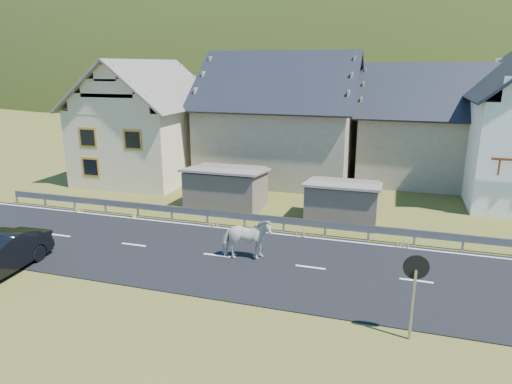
% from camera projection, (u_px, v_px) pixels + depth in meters
% --- Properties ---
extents(ground, '(160.00, 160.00, 0.00)m').
position_uv_depth(ground, '(217.00, 256.00, 19.28)').
color(ground, '#494D18').
rests_on(ground, ground).
extents(road, '(60.00, 7.00, 0.04)m').
position_uv_depth(road, '(217.00, 256.00, 19.28)').
color(road, black).
rests_on(road, ground).
extents(lane_markings, '(60.00, 6.60, 0.01)m').
position_uv_depth(lane_markings, '(217.00, 255.00, 19.27)').
color(lane_markings, silver).
rests_on(lane_markings, road).
extents(guardrail, '(28.10, 0.09, 0.75)m').
position_uv_depth(guardrail, '(244.00, 217.00, 22.52)').
color(guardrail, '#93969B').
rests_on(guardrail, ground).
extents(shed_left, '(4.30, 3.30, 2.40)m').
position_uv_depth(shed_left, '(226.00, 189.00, 25.53)').
color(shed_left, '#6F5E51').
rests_on(shed_left, ground).
extents(shed_right, '(3.80, 2.90, 2.20)m').
position_uv_depth(shed_right, '(342.00, 203.00, 23.26)').
color(shed_right, '#6F5E51').
rests_on(shed_right, ground).
extents(house_cream, '(7.80, 9.80, 8.30)m').
position_uv_depth(house_cream, '(146.00, 116.00, 31.97)').
color(house_cream, beige).
rests_on(house_cream, ground).
extents(house_stone_a, '(10.80, 9.80, 8.90)m').
position_uv_depth(house_stone_a, '(281.00, 111.00, 32.12)').
color(house_stone_a, gray).
rests_on(house_stone_a, ground).
extents(house_stone_b, '(9.80, 8.80, 8.10)m').
position_uv_depth(house_stone_b, '(430.00, 119.00, 31.24)').
color(house_stone_b, gray).
rests_on(house_stone_b, ground).
extents(mountain, '(440.00, 280.00, 260.00)m').
position_uv_depth(mountain, '(391.00, 134.00, 188.94)').
color(mountain, '#26330E').
rests_on(mountain, ground).
extents(conifer_patch, '(76.00, 50.00, 28.00)m').
position_uv_depth(conifer_patch, '(182.00, 70.00, 134.42)').
color(conifer_patch, black).
rests_on(conifer_patch, ground).
extents(horse, '(1.47, 2.27, 1.77)m').
position_uv_depth(horse, '(246.00, 239.00, 18.69)').
color(horse, beige).
rests_on(horse, road).
extents(traffic_mirror, '(0.73, 0.25, 2.64)m').
position_uv_depth(traffic_mirror, '(415.00, 278.00, 13.03)').
color(traffic_mirror, '#93969B').
rests_on(traffic_mirror, ground).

